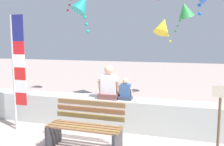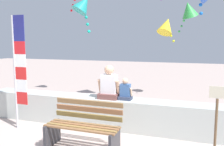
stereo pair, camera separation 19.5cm
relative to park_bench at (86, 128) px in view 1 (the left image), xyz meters
The scene contains 9 objects.
seawall_ledge 1.25m from the park_bench, 89.46° to the left, with size 6.42×0.58×0.70m, color #B4BBB4.
park_bench is the anchor object (origin of this frame).
person_adult 1.37m from the park_bench, 86.12° to the left, with size 0.51×0.38×0.79m.
person_child 1.40m from the park_bench, 68.78° to the left, with size 0.33×0.24×0.51m.
flag_banner 2.20m from the park_bench, 165.34° to the left, with size 0.34×0.05×2.61m.
kite_yellow 5.29m from the park_bench, 78.30° to the left, with size 0.78×0.89×0.95m.
kite_teal 3.31m from the park_bench, 114.40° to the left, with size 0.75×0.74×1.07m.
kite_green 5.72m from the park_bench, 70.23° to the left, with size 0.85×0.87×1.09m.
sign_post 2.33m from the park_bench, ahead, with size 0.24×0.04×1.37m.
Camera 1 is at (1.72, -4.10, 2.02)m, focal length 38.54 mm.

